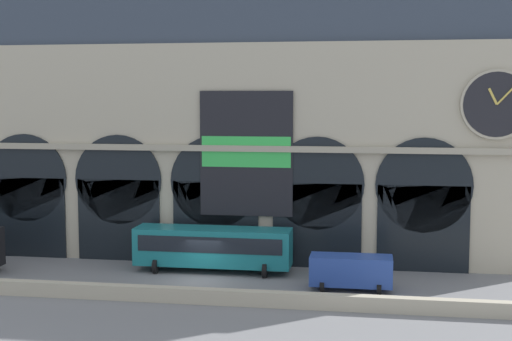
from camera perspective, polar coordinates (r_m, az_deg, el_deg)
The scene contains 5 objects.
ground_plane at distance 48.50m, azimuth -4.50°, elevation -8.75°, with size 200.00×200.00×0.00m, color slate.
quay_parapet_wall at distance 43.57m, azimuth -6.14°, elevation -9.84°, with size 90.00×0.70×0.90m, color #B2A891.
station_building at distance 54.51m, azimuth -2.62°, elevation 3.04°, with size 46.03×5.87×19.56m.
bus_center at distance 50.42m, azimuth -3.45°, elevation -6.09°, with size 11.00×3.25×3.10m.
van_mideast at distance 46.21m, azimuth 7.59°, elevation -7.92°, with size 5.20×2.48×2.20m.
Camera 1 is at (11.26, -45.55, 12.25)m, focal length 50.13 mm.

